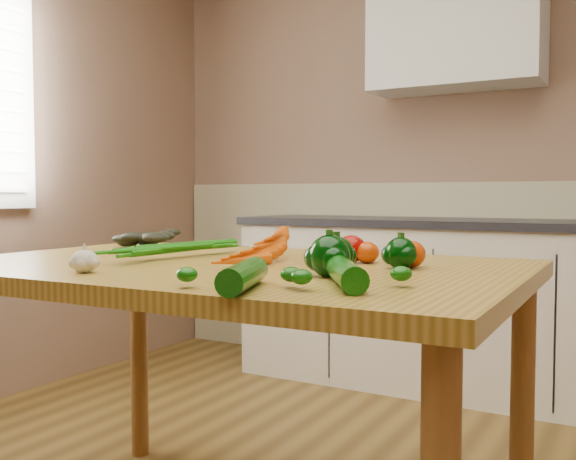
{
  "coord_description": "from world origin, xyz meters",
  "views": [
    {
      "loc": [
        0.84,
        -1.16,
        1.03
      ],
      "look_at": [
        -0.13,
        0.54,
        0.92
      ],
      "focal_mm": 40.0,
      "sensor_mm": 36.0,
      "label": 1
    }
  ],
  "objects_px": {
    "leafy_greens": "(152,232)",
    "pepper_c": "(329,256)",
    "pepper_b": "(401,253)",
    "zucchini_a": "(346,274)",
    "tomato_a": "(351,249)",
    "tomato_b": "(367,252)",
    "tomato_c": "(411,254)",
    "pepper_a": "(337,254)",
    "garlic_bulb": "(85,261)",
    "carrot_bunch": "(234,247)",
    "zucchini_b": "(243,276)",
    "table": "(228,296)"
  },
  "relations": [
    {
      "from": "table",
      "to": "pepper_a",
      "type": "bearing_deg",
      "value": -7.59
    },
    {
      "from": "pepper_c",
      "to": "tomato_a",
      "type": "bearing_deg",
      "value": 105.13
    },
    {
      "from": "pepper_c",
      "to": "zucchini_a",
      "type": "relative_size",
      "value": 0.42
    },
    {
      "from": "tomato_a",
      "to": "zucchini_b",
      "type": "xyz_separation_m",
      "value": [
        0.02,
        -0.58,
        -0.01
      ]
    },
    {
      "from": "pepper_a",
      "to": "tomato_a",
      "type": "distance_m",
      "value": 0.22
    },
    {
      "from": "pepper_a",
      "to": "tomato_c",
      "type": "distance_m",
      "value": 0.22
    },
    {
      "from": "pepper_c",
      "to": "tomato_a",
      "type": "xyz_separation_m",
      "value": [
        -0.09,
        0.32,
        -0.01
      ]
    },
    {
      "from": "leafy_greens",
      "to": "pepper_c",
      "type": "bearing_deg",
      "value": -25.4
    },
    {
      "from": "carrot_bunch",
      "to": "pepper_c",
      "type": "height_order",
      "value": "pepper_c"
    },
    {
      "from": "zucchini_a",
      "to": "zucchini_b",
      "type": "xyz_separation_m",
      "value": [
        -0.17,
        -0.12,
        -0.0
      ]
    },
    {
      "from": "tomato_c",
      "to": "zucchini_a",
      "type": "distance_m",
      "value": 0.41
    },
    {
      "from": "carrot_bunch",
      "to": "pepper_a",
      "type": "height_order",
      "value": "pepper_a"
    },
    {
      "from": "zucchini_a",
      "to": "zucchini_b",
      "type": "bearing_deg",
      "value": -143.69
    },
    {
      "from": "tomato_b",
      "to": "zucchini_a",
      "type": "xyz_separation_m",
      "value": [
        0.14,
        -0.45,
        -0.0
      ]
    },
    {
      "from": "carrot_bunch",
      "to": "tomato_c",
      "type": "bearing_deg",
      "value": 9.59
    },
    {
      "from": "pepper_a",
      "to": "zucchini_a",
      "type": "distance_m",
      "value": 0.27
    },
    {
      "from": "table",
      "to": "tomato_c",
      "type": "bearing_deg",
      "value": 15.03
    },
    {
      "from": "leafy_greens",
      "to": "pepper_a",
      "type": "height_order",
      "value": "leafy_greens"
    },
    {
      "from": "leafy_greens",
      "to": "garlic_bulb",
      "type": "distance_m",
      "value": 0.75
    },
    {
      "from": "pepper_c",
      "to": "carrot_bunch",
      "type": "bearing_deg",
      "value": 154.51
    },
    {
      "from": "leafy_greens",
      "to": "zucchini_a",
      "type": "xyz_separation_m",
      "value": [
        1.02,
        -0.57,
        -0.03
      ]
    },
    {
      "from": "pepper_c",
      "to": "zucchini_a",
      "type": "distance_m",
      "value": 0.17
    },
    {
      "from": "garlic_bulb",
      "to": "pepper_a",
      "type": "height_order",
      "value": "pepper_a"
    },
    {
      "from": "tomato_a",
      "to": "zucchini_a",
      "type": "relative_size",
      "value": 0.37
    },
    {
      "from": "carrot_bunch",
      "to": "tomato_a",
      "type": "height_order",
      "value": "carrot_bunch"
    },
    {
      "from": "garlic_bulb",
      "to": "tomato_c",
      "type": "xyz_separation_m",
      "value": [
        0.65,
        0.5,
        0.01
      ]
    },
    {
      "from": "pepper_a",
      "to": "garlic_bulb",
      "type": "bearing_deg",
      "value": -148.39
    },
    {
      "from": "carrot_bunch",
      "to": "pepper_c",
      "type": "xyz_separation_m",
      "value": [
        0.39,
        -0.19,
        0.01
      ]
    },
    {
      "from": "table",
      "to": "zucchini_b",
      "type": "bearing_deg",
      "value": -52.5
    },
    {
      "from": "pepper_b",
      "to": "tomato_a",
      "type": "xyz_separation_m",
      "value": [
        -0.17,
        0.08,
        -0.0
      ]
    },
    {
      "from": "pepper_c",
      "to": "zucchini_a",
      "type": "xyz_separation_m",
      "value": [
        0.11,
        -0.14,
        -0.02
      ]
    },
    {
      "from": "zucchini_b",
      "to": "pepper_b",
      "type": "bearing_deg",
      "value": 73.06
    },
    {
      "from": "tomato_c",
      "to": "zucchini_a",
      "type": "bearing_deg",
      "value": -89.22
    },
    {
      "from": "leafy_greens",
      "to": "pepper_b",
      "type": "xyz_separation_m",
      "value": [
        1.0,
        -0.2,
        -0.02
      ]
    },
    {
      "from": "zucchini_b",
      "to": "garlic_bulb",
      "type": "bearing_deg",
      "value": 175.24
    },
    {
      "from": "carrot_bunch",
      "to": "zucchini_a",
      "type": "bearing_deg",
      "value": -34.15
    },
    {
      "from": "pepper_a",
      "to": "zucchini_a",
      "type": "relative_size",
      "value": 0.38
    },
    {
      "from": "pepper_b",
      "to": "zucchini_a",
      "type": "distance_m",
      "value": 0.37
    },
    {
      "from": "tomato_b",
      "to": "zucchini_b",
      "type": "bearing_deg",
      "value": -92.41
    },
    {
      "from": "tomato_c",
      "to": "pepper_a",
      "type": "bearing_deg",
      "value": -125.63
    },
    {
      "from": "table",
      "to": "tomato_a",
      "type": "distance_m",
      "value": 0.37
    },
    {
      "from": "table",
      "to": "pepper_a",
      "type": "height_order",
      "value": "pepper_a"
    },
    {
      "from": "table",
      "to": "leafy_greens",
      "type": "xyz_separation_m",
      "value": [
        -0.53,
        0.29,
        0.15
      ]
    },
    {
      "from": "leafy_greens",
      "to": "pepper_c",
      "type": "xyz_separation_m",
      "value": [
        0.91,
        -0.43,
        -0.01
      ]
    },
    {
      "from": "garlic_bulb",
      "to": "zucchini_a",
      "type": "bearing_deg",
      "value": 7.23
    },
    {
      "from": "garlic_bulb",
      "to": "zucchini_b",
      "type": "xyz_separation_m",
      "value": [
        0.48,
        -0.04,
        -0.0
      ]
    },
    {
      "from": "leafy_greens",
      "to": "tomato_c",
      "type": "xyz_separation_m",
      "value": [
        1.01,
        -0.16,
        -0.02
      ]
    },
    {
      "from": "tomato_c",
      "to": "pepper_b",
      "type": "bearing_deg",
      "value": -104.61
    },
    {
      "from": "pepper_c",
      "to": "zucchini_a",
      "type": "height_order",
      "value": "pepper_c"
    },
    {
      "from": "pepper_a",
      "to": "tomato_b",
      "type": "bearing_deg",
      "value": 92.58
    }
  ]
}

